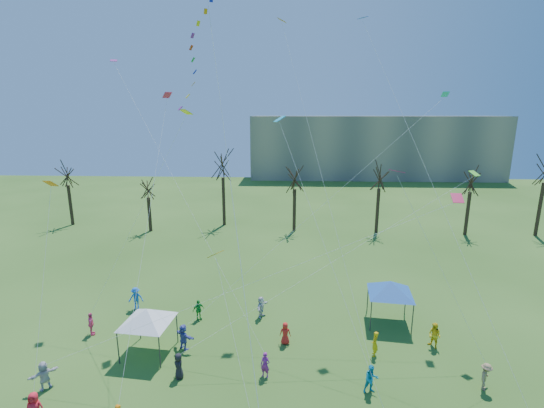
{
  "coord_description": "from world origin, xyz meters",
  "views": [
    {
      "loc": [
        1.28,
        -13.78,
        15.48
      ],
      "look_at": [
        0.4,
        5.0,
        11.0
      ],
      "focal_mm": 25.0,
      "sensor_mm": 36.0,
      "label": 1
    }
  ],
  "objects_px": {
    "distant_building": "(373,147)",
    "canopy_tent_blue": "(390,287)",
    "canopy_tent_white": "(147,316)",
    "big_box_kite": "(202,45)"
  },
  "relations": [
    {
      "from": "big_box_kite",
      "to": "canopy_tent_blue",
      "type": "xyz_separation_m",
      "value": [
        12.2,
        5.89,
        -16.08
      ]
    },
    {
      "from": "distant_building",
      "to": "canopy_tent_blue",
      "type": "distance_m",
      "value": 70.69
    },
    {
      "from": "canopy_tent_white",
      "to": "canopy_tent_blue",
      "type": "relative_size",
      "value": 0.96
    },
    {
      "from": "canopy_tent_white",
      "to": "canopy_tent_blue",
      "type": "height_order",
      "value": "canopy_tent_blue"
    },
    {
      "from": "big_box_kite",
      "to": "canopy_tent_white",
      "type": "relative_size",
      "value": 5.41
    },
    {
      "from": "distant_building",
      "to": "canopy_tent_white",
      "type": "xyz_separation_m",
      "value": [
        -29.89,
        -73.94,
        -4.79
      ]
    },
    {
      "from": "distant_building",
      "to": "big_box_kite",
      "type": "height_order",
      "value": "big_box_kite"
    },
    {
      "from": "distant_building",
      "to": "canopy_tent_white",
      "type": "height_order",
      "value": "distant_building"
    },
    {
      "from": "distant_building",
      "to": "canopy_tent_blue",
      "type": "bearing_deg",
      "value": -100.69
    },
    {
      "from": "distant_building",
      "to": "big_box_kite",
      "type": "relative_size",
      "value": 2.61
    }
  ]
}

